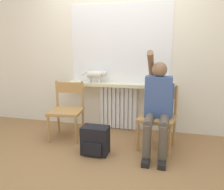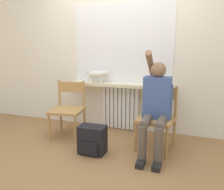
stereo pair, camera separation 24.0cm
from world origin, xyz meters
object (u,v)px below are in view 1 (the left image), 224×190
Objects in this scene: cat at (97,75)px; backpack at (95,141)px; person at (158,103)px; chair_right at (158,116)px; chair_left at (67,109)px.

backpack is (0.25, -0.87, -0.73)m from cat.
person is 3.62× the size of backpack.
backpack is (-0.74, -0.42, -0.25)m from chair_right.
cat is at bearing 150.12° from person.
cat reaches higher than backpack.
chair_right is at bearing -8.10° from chair_left.
chair_left and chair_right have the same top height.
chair_right is 0.89m from backpack.
person is 1.17m from cat.
chair_right is 2.32× the size of backpack.
chair_left is at bearing 143.95° from backpack.
chair_left is 0.76m from backpack.
backpack is at bearing -73.78° from cat.
backpack is (-0.73, -0.30, -0.45)m from person.
person reaches higher than cat.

